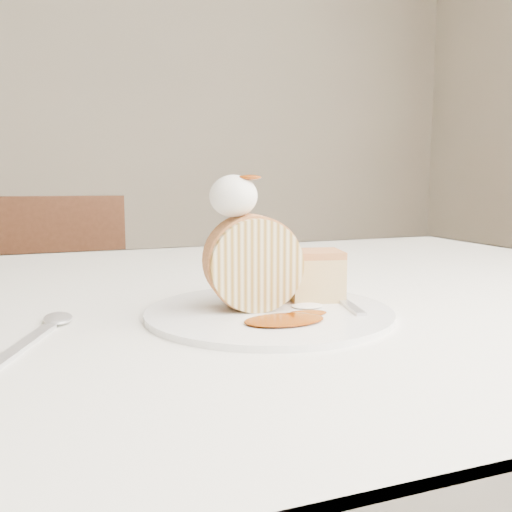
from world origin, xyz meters
name	(u,v)px	position (x,y,z in m)	size (l,w,h in m)	color
table	(183,369)	(0.00, 0.20, 0.66)	(1.40, 0.90, 0.75)	silver
chair_far	(50,336)	(-0.14, 1.07, 0.48)	(0.45, 0.45, 0.84)	brown
plate	(269,313)	(0.06, 0.07, 0.75)	(0.25, 0.25, 0.01)	white
roulade_slice	(253,263)	(0.05, 0.08, 0.80)	(0.09, 0.09, 0.05)	beige
cake_chunk	(315,278)	(0.12, 0.10, 0.78)	(0.05, 0.05, 0.05)	#CF884E
whipped_cream	(234,196)	(0.03, 0.09, 0.87)	(0.05, 0.05, 0.04)	silver
caramel_drizzle	(250,172)	(0.04, 0.08, 0.89)	(0.02, 0.02, 0.01)	#7B2E05
caramel_pool	(284,320)	(0.05, 0.02, 0.76)	(0.08, 0.05, 0.00)	#7B2E05
fork	(345,302)	(0.14, 0.07, 0.76)	(0.02, 0.15, 0.00)	silver
spoon	(21,347)	(-0.17, 0.04, 0.75)	(0.02, 0.16, 0.00)	silver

